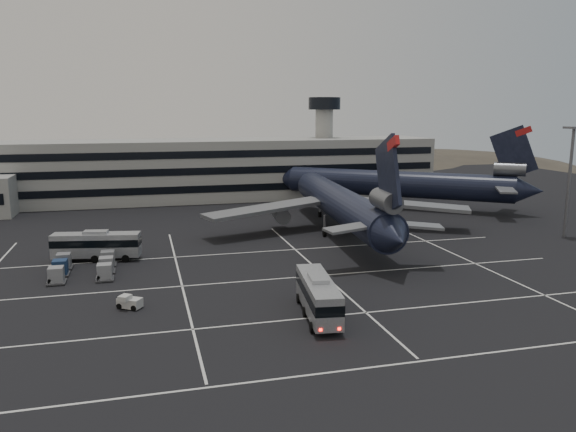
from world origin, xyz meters
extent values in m
plane|color=black|center=(0.00, 0.00, 0.00)|extent=(260.00, 260.00, 0.00)
cube|color=silver|center=(0.00, -22.00, 0.01)|extent=(90.00, 0.25, 0.01)
cube|color=silver|center=(0.00, -10.00, 0.01)|extent=(90.00, 0.25, 0.01)
cube|color=silver|center=(0.00, 4.00, 0.01)|extent=(90.00, 0.25, 0.01)
cube|color=silver|center=(0.00, 18.00, 0.01)|extent=(90.00, 0.25, 0.01)
cube|color=silver|center=(-6.00, 6.00, 0.01)|extent=(0.25, 55.00, 0.01)
cube|color=silver|center=(12.00, 6.00, 0.01)|extent=(0.25, 55.00, 0.01)
cube|color=silver|center=(34.00, 6.00, 0.01)|extent=(0.25, 55.00, 0.01)
cube|color=gray|center=(0.00, 72.00, 7.00)|extent=(120.00, 18.00, 14.00)
cube|color=black|center=(0.00, 62.95, 3.50)|extent=(118.00, 0.20, 1.60)
cube|color=black|center=(0.00, 62.95, 7.50)|extent=(118.00, 0.20, 1.60)
cube|color=black|center=(0.00, 62.95, 11.20)|extent=(118.00, 0.20, 1.60)
cylinder|color=gray|center=(35.00, 74.00, 11.00)|extent=(4.40, 4.40, 22.00)
cylinder|color=black|center=(35.00, 74.00, 22.50)|extent=(8.00, 8.00, 3.00)
ellipsoid|color=#38332B|center=(-60.00, 170.00, -10.50)|extent=(196.00, 140.00, 32.00)
ellipsoid|color=#38332B|center=(30.00, 170.00, -13.50)|extent=(252.00, 180.00, 44.00)
ellipsoid|color=#38332B|center=(110.00, 170.00, -9.00)|extent=(168.00, 120.00, 24.00)
cylinder|color=slate|center=(58.00, 15.00, 9.00)|extent=(0.50, 0.50, 18.00)
cube|color=slate|center=(58.00, 15.00, 18.10)|extent=(2.40, 2.40, 0.35)
cylinder|color=black|center=(22.46, 26.90, 5.20)|extent=(9.72, 48.30, 5.60)
cone|color=black|center=(24.72, 53.01, 5.20)|extent=(5.97, 4.97, 5.60)
cone|color=black|center=(20.18, 0.50, 5.20)|extent=(5.45, 5.42, 5.04)
cube|color=black|center=(20.48, 3.99, 12.60)|extent=(1.32, 9.48, 10.97)
cube|color=#B41818|center=(20.35, 2.49, 16.80)|extent=(0.83, 3.27, 2.24)
cylinder|color=#595B60|center=(20.52, 4.49, 9.30)|extent=(3.21, 6.21, 2.70)
cube|color=slate|center=(16.38, 5.35, 5.80)|extent=(7.84, 4.10, 0.87)
cube|color=slate|center=(24.75, 4.62, 5.80)|extent=(8.11, 5.25, 0.87)
cube|color=slate|center=(10.18, 29.97, 4.40)|extent=(22.65, 11.71, 1.75)
cylinder|color=#595B60|center=(13.43, 32.70, 2.70)|extent=(3.16, 5.71, 2.70)
cube|color=slate|center=(35.09, 27.82, 4.40)|extent=(22.10, 14.87, 1.75)
cylinder|color=#595B60|center=(32.36, 31.07, 2.70)|extent=(3.16, 5.71, 2.70)
cylinder|color=slate|center=(23.79, 42.21, 2.20)|extent=(0.44, 0.44, 3.00)
cylinder|color=black|center=(23.79, 42.21, 0.55)|extent=(0.59, 1.14, 1.10)
cylinder|color=slate|center=(19.10, 25.19, 2.20)|extent=(0.44, 0.44, 3.00)
cylinder|color=black|center=(19.10, 25.19, 0.55)|extent=(0.59, 1.14, 1.10)
cylinder|color=slate|center=(25.48, 24.63, 2.20)|extent=(0.44, 0.44, 3.00)
cylinder|color=black|center=(25.48, 24.63, 0.55)|extent=(0.59, 1.14, 1.10)
cylinder|color=black|center=(43.10, 48.26, 5.20)|extent=(41.63, 33.46, 5.60)
cone|color=black|center=(22.22, 64.09, 5.20)|extent=(6.97, 7.18, 5.60)
cone|color=black|center=(64.21, 32.25, 5.20)|extent=(7.03, 7.04, 5.04)
cube|color=black|center=(61.42, 34.37, 12.60)|extent=(7.85, 6.12, 10.97)
cube|color=#B41818|center=(62.62, 33.46, 16.80)|extent=(2.91, 2.39, 2.24)
cylinder|color=#595B60|center=(61.03, 34.67, 9.30)|extent=(6.41, 5.78, 2.70)
cube|color=slate|center=(58.09, 31.62, 5.80)|extent=(6.09, 8.15, 0.87)
cube|color=slate|center=(63.17, 38.32, 5.80)|extent=(7.77, 7.33, 0.87)
cylinder|color=slate|center=(43.10, 48.26, 2.20)|extent=(0.44, 0.44, 3.00)
cylinder|color=black|center=(43.10, 48.26, 0.55)|extent=(1.18, 1.06, 1.10)
cube|color=gray|center=(6.82, -9.66, 2.25)|extent=(4.22, 12.33, 3.30)
cube|color=black|center=(6.82, -9.66, 2.65)|extent=(4.29, 12.40, 1.04)
cube|color=gray|center=(6.82, -9.66, 4.10)|extent=(2.15, 3.49, 0.38)
cylinder|color=black|center=(4.93, -13.68, 0.53)|extent=(0.48, 1.09, 1.05)
cylinder|color=black|center=(7.66, -14.02, 0.53)|extent=(0.48, 1.09, 1.05)
cylinder|color=black|center=(5.45, -9.49, 0.53)|extent=(0.48, 1.09, 1.05)
cylinder|color=black|center=(8.18, -9.83, 0.53)|extent=(0.48, 1.09, 1.05)
cylinder|color=black|center=(5.98, -5.29, 0.53)|extent=(0.48, 1.09, 1.05)
cylinder|color=black|center=(8.70, -5.63, 0.53)|extent=(0.48, 1.09, 1.05)
cube|color=#FF0C05|center=(5.19, -15.57, 0.99)|extent=(0.28, 0.12, 0.24)
cube|color=#FF0C05|center=(6.94, -15.78, 0.99)|extent=(0.28, 0.12, 0.24)
cube|color=gray|center=(-16.73, 19.13, 2.24)|extent=(12.32, 4.87, 3.28)
cube|color=black|center=(-16.73, 19.13, 2.63)|extent=(12.39, 4.94, 1.04)
cube|color=gray|center=(-16.73, 19.13, 4.08)|extent=(3.54, 2.32, 0.38)
cylinder|color=black|center=(-12.84, 17.02, 0.52)|extent=(1.10, 0.53, 1.05)
cylinder|color=black|center=(-12.34, 19.71, 0.52)|extent=(1.10, 0.53, 1.05)
cylinder|color=black|center=(-16.97, 17.78, 0.52)|extent=(1.10, 0.53, 1.05)
cylinder|color=black|center=(-16.48, 20.47, 0.52)|extent=(1.10, 0.53, 1.05)
cylinder|color=black|center=(-21.11, 18.55, 0.52)|extent=(1.10, 0.53, 1.05)
cylinder|color=black|center=(-20.62, 21.24, 0.52)|extent=(1.10, 0.53, 1.05)
cube|color=#BBBBB6|center=(-11.96, -2.33, 0.62)|extent=(2.82, 2.52, 1.02)
cube|color=#BBBBB6|center=(-11.49, -2.64, 1.30)|extent=(1.54, 1.60, 0.57)
cylinder|color=black|center=(-11.56, -3.35, 0.32)|extent=(0.66, 0.56, 0.63)
cylinder|color=black|center=(-10.87, -2.32, 0.32)|extent=(0.66, 0.56, 0.63)
cylinder|color=black|center=(-13.06, -2.33, 0.32)|extent=(0.66, 0.56, 0.63)
cylinder|color=black|center=(-12.36, -1.30, 0.32)|extent=(0.66, 0.56, 0.63)
cube|color=#2D2D30|center=(-20.78, 8.97, 0.18)|extent=(2.17, 2.51, 0.20)
cylinder|color=black|center=(-20.78, 8.97, 0.11)|extent=(0.11, 0.23, 0.23)
cube|color=gray|center=(-20.78, 8.97, 1.19)|extent=(1.77, 1.77, 1.81)
cube|color=#2D2D30|center=(-15.14, 8.91, 0.18)|extent=(2.17, 2.51, 0.20)
cylinder|color=black|center=(-15.14, 8.91, 0.11)|extent=(0.11, 0.23, 0.23)
cube|color=gray|center=(-15.14, 8.91, 1.19)|extent=(1.77, 1.77, 1.81)
cube|color=#2D2D30|center=(-20.74, 12.36, 0.18)|extent=(2.17, 2.51, 0.20)
cylinder|color=black|center=(-20.74, 12.36, 0.11)|extent=(0.11, 0.23, 0.23)
cube|color=#162A4D|center=(-20.74, 12.36, 1.19)|extent=(1.77, 1.77, 1.81)
cube|color=#2D2D30|center=(-15.10, 12.30, 0.18)|extent=(2.17, 2.51, 0.20)
cylinder|color=black|center=(-15.10, 12.30, 0.11)|extent=(0.11, 0.23, 0.23)
cube|color=gray|center=(-15.10, 12.30, 1.19)|extent=(1.77, 1.77, 1.81)
cube|color=#2D2D30|center=(-20.71, 15.75, 0.18)|extent=(2.17, 2.51, 0.20)
cylinder|color=black|center=(-20.71, 15.75, 0.11)|extent=(0.11, 0.23, 0.23)
cube|color=gray|center=(-20.71, 15.75, 1.19)|extent=(1.77, 1.77, 1.81)
cube|color=#2D2D30|center=(-15.06, 15.68, 0.18)|extent=(2.17, 2.51, 0.20)
cylinder|color=black|center=(-15.06, 15.68, 0.11)|extent=(0.11, 0.23, 0.23)
cube|color=gray|center=(-15.06, 15.68, 1.19)|extent=(1.77, 1.77, 1.81)
camera|label=1|loc=(-10.10, -61.99, 20.92)|focal=35.00mm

